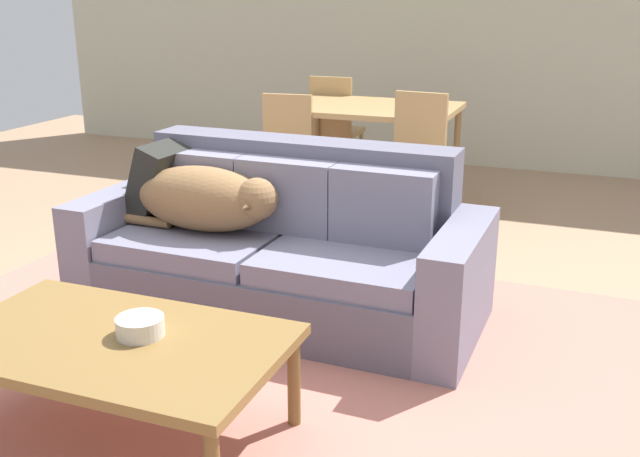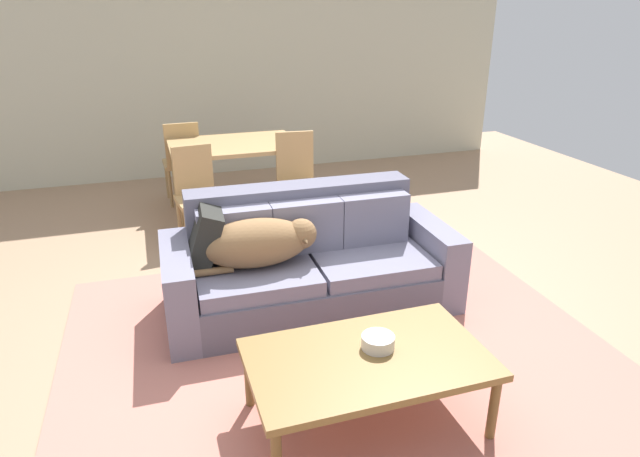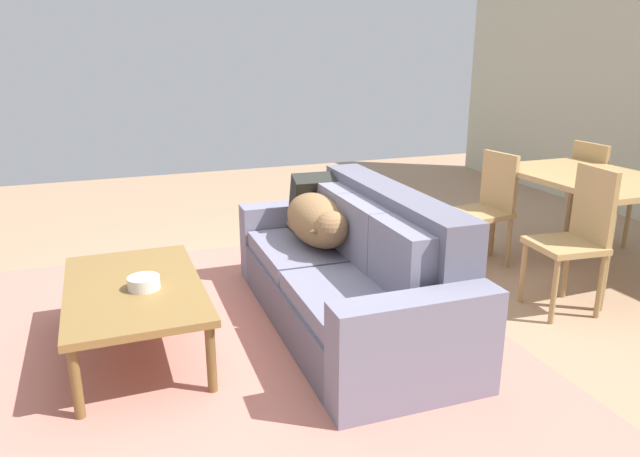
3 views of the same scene
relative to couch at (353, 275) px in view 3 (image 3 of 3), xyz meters
name	(u,v)px [view 3 (image 3 of 3)]	position (x,y,z in m)	size (l,w,h in m)	color
ground_plane	(304,321)	(-0.13, -0.28, -0.33)	(10.00, 10.00, 0.00)	tan
area_rug	(237,341)	(0.00, -0.75, -0.32)	(3.44, 3.09, 0.01)	tan
couch	(353,275)	(0.00, 0.00, 0.00)	(2.07, 0.91, 0.85)	slate
dog_on_left_cushion	(319,221)	(-0.37, -0.09, 0.26)	(0.93, 0.38, 0.33)	olive
throw_pillow_by_left_arm	(320,202)	(-0.73, 0.06, 0.28)	(0.15, 0.43, 0.43)	black
coffee_table	(134,292)	(-0.08, -1.30, 0.05)	(1.22, 0.73, 0.42)	olive
bowl_on_coffee_table	(144,283)	(0.00, -1.24, 0.13)	(0.17, 0.17, 0.07)	silver
dining_table	(592,184)	(-0.17, 2.02, 0.37)	(1.28, 0.91, 0.77)	tan
dining_chair_near_left	(487,204)	(-0.62, 1.44, 0.17)	(0.44, 0.44, 0.89)	tan
dining_chair_near_right	(576,234)	(0.32, 1.43, 0.20)	(0.44, 0.44, 0.95)	tan
dining_chair_far_left	(595,190)	(-0.65, 2.57, 0.18)	(0.41, 0.41, 0.92)	tan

